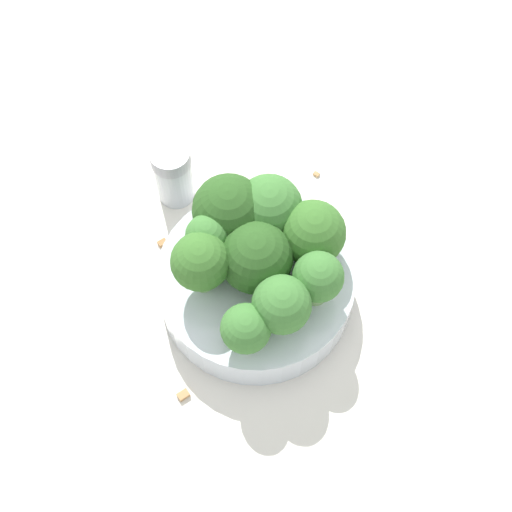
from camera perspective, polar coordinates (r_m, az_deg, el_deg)
ground_plane at (r=0.60m, az=0.00°, el=-3.03°), size 3.00×3.00×0.00m
bowl at (r=0.58m, az=0.00°, el=-2.26°), size 0.16×0.16×0.04m
broccoli_floret_0 at (r=0.54m, az=-0.02°, el=-0.17°), size 0.06×0.06×0.06m
broccoli_floret_1 at (r=0.53m, az=4.97°, el=-1.80°), size 0.04×0.04×0.05m
broccoli_floret_2 at (r=0.55m, az=4.55°, el=1.80°), size 0.05×0.05×0.06m
broccoli_floret_3 at (r=0.55m, az=-2.18°, el=3.62°), size 0.06×0.06×0.06m
broccoli_floret_4 at (r=0.52m, az=-0.82°, el=-5.89°), size 0.04×0.04×0.05m
broccoli_floret_5 at (r=0.53m, az=-4.46°, el=-0.55°), size 0.05×0.05×0.06m
broccoli_floret_6 at (r=0.56m, az=1.04°, el=3.82°), size 0.05×0.05×0.06m
broccoli_floret_7 at (r=0.52m, az=2.06°, el=-3.95°), size 0.04×0.04×0.06m
broccoli_floret_8 at (r=0.54m, az=-3.91°, el=1.36°), size 0.03×0.03×0.05m
pepper_shaker at (r=0.62m, az=-6.64°, el=6.55°), size 0.03×0.03×0.06m
almond_crumb_0 at (r=0.66m, az=4.86°, el=6.60°), size 0.01×0.01×0.01m
almond_crumb_1 at (r=0.57m, az=-5.85°, el=-10.93°), size 0.01×0.01×0.01m
almond_crumb_2 at (r=0.62m, az=-7.51°, el=1.14°), size 0.01×0.01×0.01m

